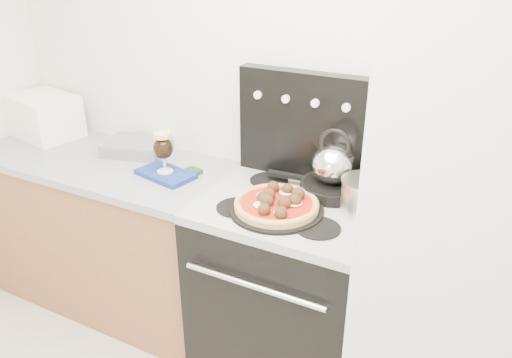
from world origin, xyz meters
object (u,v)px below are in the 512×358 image
Objects in this scene: pizza at (277,203)px; fridge at (465,240)px; oven_mitt at (166,174)px; base_cabinet at (112,234)px; stock_pot at (365,198)px; toaster_oven at (45,116)px; pizza_pan at (276,209)px; tea_kettle at (334,161)px; beer_glass at (164,152)px; skillet at (332,188)px; stove_body at (288,292)px.

fridge is at bearing 5.48° from pizza.
fridge is 1.37m from oven_mitt.
stock_pot reaches higher than base_cabinet.
pizza_pan is at bearing 2.84° from toaster_oven.
toaster_oven is at bearing -166.24° from tea_kettle.
skillet is at bearing 11.73° from beer_glass.
fridge is (1.80, -0.05, 0.52)m from base_cabinet.
fridge is 4.97× the size of toaster_oven.
fridge is (0.70, -0.03, 0.51)m from stove_body.
oven_mitt is 1.46× the size of stock_pot.
oven_mitt is 0.82m from tea_kettle.
base_cabinet is 4.14× the size of pizza.
stock_pot is (0.30, 0.05, 0.55)m from stove_body.
skillet is at bearing 0.00° from tea_kettle.
stove_body is 2.51× the size of pizza.
tea_kettle is at bearing 11.73° from oven_mitt.
base_cabinet is 1.88m from fridge.
beer_glass is at bearing 2.84° from toaster_oven.
fridge is at bearing -11.15° from stock_pot.
stock_pot is (-0.40, 0.08, 0.04)m from fridge.
oven_mitt is at bearing -3.21° from base_cabinet.
oven_mitt is at bearing 179.97° from stove_body.
pizza is (-0.73, -0.07, 0.01)m from fridge.
beer_glass is 0.59× the size of pizza.
skillet is (0.15, 0.26, 0.02)m from pizza_pan.
pizza_pan is at bearing -8.43° from beer_glass.
beer_glass is 0.97m from stock_pot.
beer_glass is (-1.37, 0.03, 0.08)m from fridge.
stove_body is at bearing 74.79° from pizza.
beer_glass reaches higher than oven_mitt.
pizza_pan is at bearing -8.43° from oven_mitt.
oven_mitt is (0.44, -0.02, 0.48)m from base_cabinet.
pizza_pan reaches higher than stove_body.
pizza is 0.30m from skillet.
stove_body is 0.50m from pizza_pan.
oven_mitt is (-1.37, 0.03, -0.04)m from fridge.
toaster_oven is 1.93m from stock_pot.
stove_body is at bearing -1.30° from base_cabinet.
toaster_oven is (-2.33, 0.17, 0.07)m from fridge.
beer_glass is 0.65m from pizza.
pizza is (0.64, -0.09, 0.05)m from oven_mitt.
pizza_pan is 0.33m from tea_kettle.
skillet is 0.21m from stock_pot.
toaster_oven is 1.97× the size of stock_pot.
skillet is (0.15, 0.26, -0.01)m from pizza.
fridge is 6.72× the size of skillet.
pizza_pan is 0.36m from stock_pot.
pizza_pan is at bearing -155.57° from stock_pot.
pizza is 1.80× the size of stock_pot.
fridge is 0.62m from tea_kettle.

